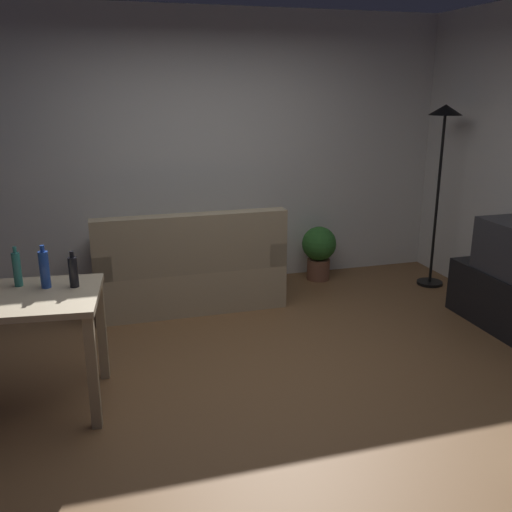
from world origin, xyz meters
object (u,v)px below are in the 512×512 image
at_px(tv_stand, 509,301).
at_px(bottle_tall, 17,269).
at_px(couch, 188,272).
at_px(bottle_blue, 44,269).
at_px(torchiere_lamp, 442,147).
at_px(potted_plant, 319,249).
at_px(bottle_dark, 73,271).

xyz_separation_m(tv_stand, bottle_tall, (-3.79, -0.01, 0.63)).
height_order(couch, bottle_tall, bottle_tall).
bearing_deg(bottle_blue, torchiere_lamp, 19.02).
relative_size(potted_plant, bottle_blue, 2.07).
height_order(couch, tv_stand, couch).
distance_m(couch, torchiere_lamp, 2.74).
distance_m(couch, bottle_blue, 1.90).
bearing_deg(bottle_dark, torchiere_lamp, 20.37).
relative_size(tv_stand, bottle_tall, 4.27).
bearing_deg(potted_plant, bottle_tall, -148.99).
height_order(tv_stand, bottle_blue, bottle_blue).
bearing_deg(couch, bottle_tall, 45.88).
xyz_separation_m(potted_plant, bottle_tall, (-2.74, -1.64, 0.54)).
bearing_deg(bottle_blue, tv_stand, 1.49).
bearing_deg(bottle_tall, couch, 45.88).
bearing_deg(tv_stand, bottle_tall, 90.18).
bearing_deg(bottle_tall, bottle_dark, -18.81).
xyz_separation_m(tv_stand, bottle_blue, (-3.62, -0.09, 0.64)).
bearing_deg(bottle_dark, tv_stand, 2.12).
relative_size(couch, tv_stand, 1.55).
bearing_deg(tv_stand, bottle_blue, 91.49).
height_order(torchiere_lamp, potted_plant, torchiere_lamp).
xyz_separation_m(tv_stand, potted_plant, (-1.05, 1.63, 0.09)).
distance_m(potted_plant, bottle_dark, 3.02).
bearing_deg(potted_plant, bottle_blue, -146.07).
distance_m(tv_stand, bottle_blue, 3.68).
height_order(couch, bottle_dark, bottle_dark).
xyz_separation_m(tv_stand, torchiere_lamp, (0.00, 1.15, 1.17)).
xyz_separation_m(couch, potted_plant, (1.44, 0.31, 0.02)).
bearing_deg(tv_stand, couch, 62.12).
bearing_deg(potted_plant, bottle_dark, -143.70).
bearing_deg(bottle_blue, bottle_tall, 154.04).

